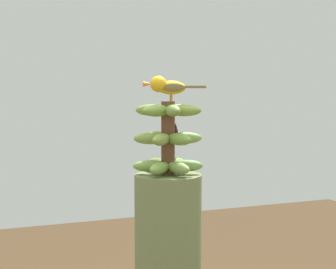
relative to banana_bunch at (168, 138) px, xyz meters
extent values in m
cylinder|color=brown|center=(0.00, 0.00, 0.00)|extent=(0.05, 0.05, 0.25)
ellipsoid|color=#789E45|center=(0.04, -0.05, -0.10)|extent=(0.11, 0.12, 0.04)
ellipsoid|color=olive|center=(0.06, 0.01, -0.10)|extent=(0.13, 0.07, 0.04)
ellipsoid|color=#6E9649|center=(0.02, 0.06, -0.10)|extent=(0.08, 0.13, 0.04)
ellipsoid|color=#6D9B3E|center=(-0.04, 0.05, -0.10)|extent=(0.11, 0.12, 0.04)
ellipsoid|color=olive|center=(-0.06, -0.01, -0.10)|extent=(0.13, 0.07, 0.04)
ellipsoid|color=#7D9E47|center=(-0.02, -0.06, -0.10)|extent=(0.08, 0.13, 0.04)
ellipsoid|color=olive|center=(0.06, 0.02, 0.00)|extent=(0.13, 0.07, 0.04)
ellipsoid|color=#749D4B|center=(0.01, 0.06, 0.00)|extent=(0.07, 0.13, 0.04)
ellipsoid|color=#6B9A43|center=(-0.04, 0.04, 0.00)|extent=(0.12, 0.11, 0.04)
ellipsoid|color=olive|center=(-0.06, -0.02, 0.00)|extent=(0.13, 0.07, 0.04)
ellipsoid|color=olive|center=(-0.01, -0.06, 0.00)|extent=(0.07, 0.13, 0.04)
ellipsoid|color=olive|center=(0.04, -0.04, 0.00)|extent=(0.12, 0.11, 0.04)
ellipsoid|color=olive|center=(-0.03, -0.05, 0.10)|extent=(0.10, 0.12, 0.04)
ellipsoid|color=#779E3F|center=(0.02, -0.05, 0.10)|extent=(0.09, 0.13, 0.04)
ellipsoid|color=olive|center=(0.06, -0.01, 0.10)|extent=(0.13, 0.05, 0.04)
ellipsoid|color=olive|center=(0.03, 0.04, 0.10)|extent=(0.10, 0.12, 0.04)
ellipsoid|color=olive|center=(-0.02, 0.05, 0.10)|extent=(0.09, 0.13, 0.04)
ellipsoid|color=olive|center=(-0.06, 0.00, 0.10)|extent=(0.13, 0.05, 0.04)
cone|color=#4C2D1E|center=(-0.01, 0.03, 0.02)|extent=(0.04, 0.04, 0.06)
cylinder|color=#C68933|center=(-0.01, 0.01, 0.14)|extent=(0.00, 0.01, 0.02)
cylinder|color=#C68933|center=(0.02, 0.01, 0.14)|extent=(0.00, 0.00, 0.02)
ellipsoid|color=gold|center=(0.01, 0.01, 0.17)|extent=(0.06, 0.11, 0.05)
ellipsoid|color=brown|center=(-0.01, 0.02, 0.17)|extent=(0.02, 0.08, 0.03)
ellipsoid|color=brown|center=(0.03, 0.01, 0.17)|extent=(0.02, 0.08, 0.03)
cube|color=brown|center=(0.02, 0.09, 0.18)|extent=(0.04, 0.08, 0.01)
sphere|color=gold|center=(0.00, -0.04, 0.19)|extent=(0.06, 0.06, 0.06)
sphere|color=black|center=(0.02, -0.05, 0.19)|extent=(0.01, 0.01, 0.01)
cone|color=orange|center=(-0.01, -0.07, 0.19)|extent=(0.03, 0.03, 0.02)
camera|label=1|loc=(1.60, -0.63, 0.14)|focal=53.38mm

